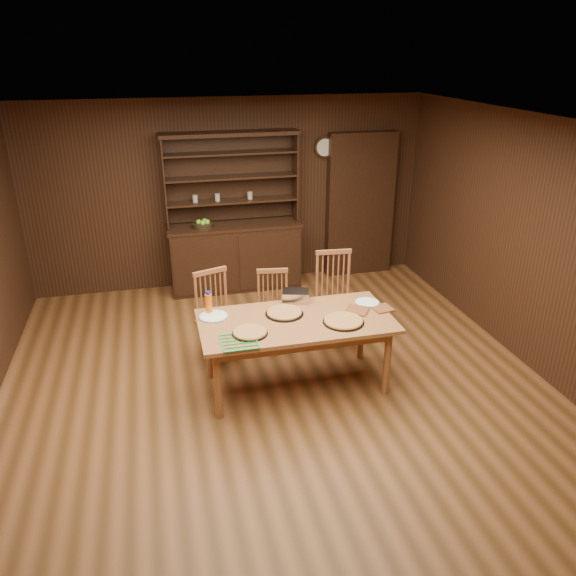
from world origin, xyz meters
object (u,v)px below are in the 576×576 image
object	(u,v)px
chair_center	(273,307)
juice_bottle	(209,303)
dining_table	(296,327)
chair_left	(216,312)
china_hutch	(235,248)
chair_right	(334,293)

from	to	relation	value
chair_center	juice_bottle	xyz separation A→B (m)	(-0.78, -0.55, 0.38)
chair_center	dining_table	bearing A→B (deg)	-79.42
dining_table	chair_left	bearing A→B (deg)	131.39
china_hutch	chair_right	distance (m)	1.99
china_hutch	chair_right	size ratio (longest dim) A/B	2.03
dining_table	chair_left	world-z (taller)	chair_left
chair_left	chair_right	xyz separation A→B (m)	(1.39, 0.10, 0.04)
chair_center	chair_right	size ratio (longest dim) A/B	0.85
dining_table	chair_left	size ratio (longest dim) A/B	1.88
chair_center	juice_bottle	world-z (taller)	juice_bottle
chair_center	juice_bottle	size ratio (longest dim) A/B	3.86
chair_left	chair_center	xyz separation A→B (m)	(0.67, 0.11, -0.05)
china_hutch	chair_left	xyz separation A→B (m)	(-0.50, -1.88, -0.06)
dining_table	chair_left	distance (m)	1.07
dining_table	chair_left	xyz separation A→B (m)	(-0.70, 0.79, -0.14)
dining_table	juice_bottle	world-z (taller)	juice_bottle
chair_right	juice_bottle	size ratio (longest dim) A/B	4.54
chair_right	juice_bottle	distance (m)	1.62
dining_table	juice_bottle	size ratio (longest dim) A/B	8.05
china_hutch	dining_table	world-z (taller)	china_hutch
chair_center	chair_right	xyz separation A→B (m)	(0.73, -0.01, 0.09)
juice_bottle	dining_table	bearing A→B (deg)	-23.13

